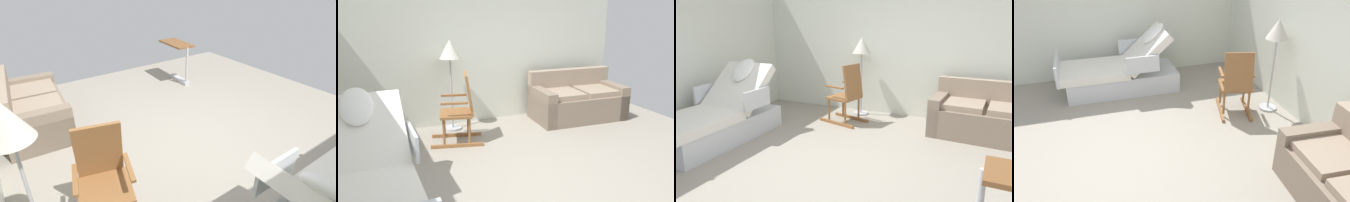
{
  "view_description": "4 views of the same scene",
  "coord_description": "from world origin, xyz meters",
  "views": [
    {
      "loc": [
        -2.35,
        2.1,
        2.26
      ],
      "look_at": [
        0.07,
        0.43,
        0.76
      ],
      "focal_mm": 28.03,
      "sensor_mm": 36.0,
      "label": 1
    },
    {
      "loc": [
        -1.93,
        -3.33,
        2.06
      ],
      "look_at": [
        -0.17,
        0.66,
        0.83
      ],
      "focal_mm": 38.08,
      "sensor_mm": 36.0,
      "label": 2
    },
    {
      "loc": [
        1.67,
        -3.23,
        1.75
      ],
      "look_at": [
        -0.14,
        0.65,
        0.65
      ],
      "focal_mm": 32.87,
      "sensor_mm": 36.0,
      "label": 3
    },
    {
      "loc": [
        3.61,
        -0.57,
        2.62
      ],
      "look_at": [
        0.13,
        0.49,
        0.69
      ],
      "focal_mm": 34.85,
      "sensor_mm": 36.0,
      "label": 4
    }
  ],
  "objects": [
    {
      "name": "ground_plane",
      "position": [
        0.0,
        0.0,
        0.0
      ],
      "size": [
        6.63,
        6.63,
        0.0
      ],
      "primitive_type": "plane",
      "color": "gray"
    },
    {
      "name": "back_wall",
      "position": [
        0.0,
        2.45,
        1.35
      ],
      "size": [
        5.5,
        0.1,
        2.7
      ],
      "primitive_type": "cube",
      "color": "silver",
      "rests_on": "ground"
    },
    {
      "name": "side_wall",
      "position": [
        -2.7,
        0.0,
        1.35
      ],
      "size": [
        0.1,
        5.0,
        2.7
      ],
      "primitive_type": "cube",
      "color": "silver",
      "rests_on": "ground"
    },
    {
      "name": "hospital_bed",
      "position": [
        -1.92,
        -0.05,
        0.32
      ],
      "size": [
        1.05,
        2.06,
        1.2
      ],
      "color": "silver",
      "rests_on": "ground"
    },
    {
      "name": "couch",
      "position": [
        1.74,
        1.81,
        0.31
      ],
      "size": [
        1.65,
        0.96,
        0.85
      ],
      "color": "#7D6C5C",
      "rests_on": "ground"
    },
    {
      "name": "rocking_chair",
      "position": [
        -0.5,
        1.55,
        0.5
      ],
      "size": [
        0.86,
        0.65,
        1.05
      ],
      "color": "brown",
      "rests_on": "ground"
    },
    {
      "name": "floor_lamp",
      "position": [
        -0.48,
        2.14,
        1.23
      ],
      "size": [
        0.34,
        0.34,
        1.48
      ],
      "color": "#B2B5BA",
      "rests_on": "ground"
    }
  ]
}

